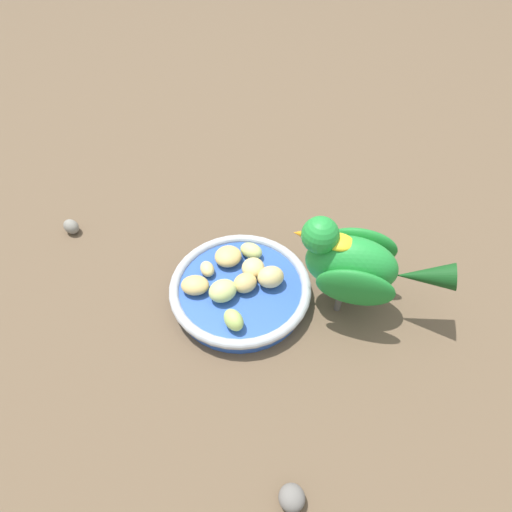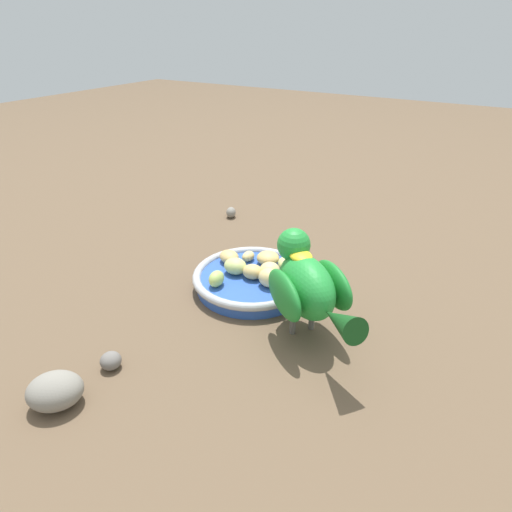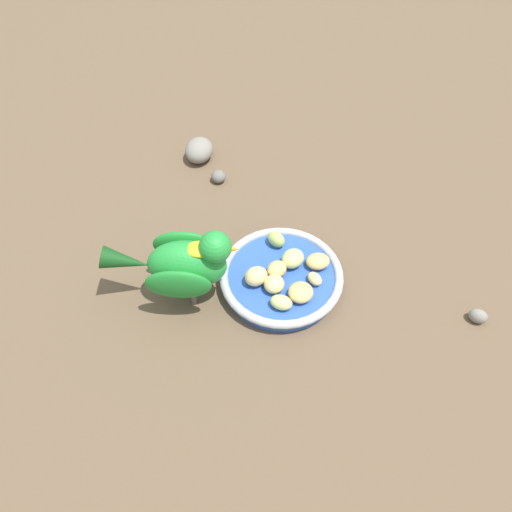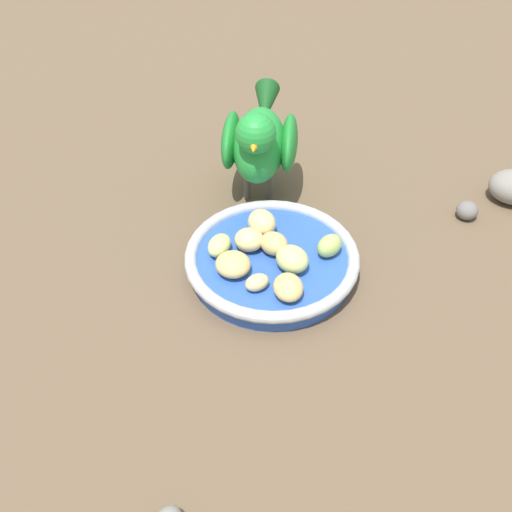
{
  "view_description": "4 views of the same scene",
  "coord_description": "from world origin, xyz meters",
  "px_view_note": "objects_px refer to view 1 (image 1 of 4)",
  "views": [
    {
      "loc": [
        0.31,
        -0.14,
        0.47
      ],
      "look_at": [
        -0.03,
        0.01,
        0.05
      ],
      "focal_mm": 30.33,
      "sensor_mm": 36.0,
      "label": 1
    },
    {
      "loc": [
        0.5,
        0.3,
        0.38
      ],
      "look_at": [
        -0.02,
        -0.02,
        0.05
      ],
      "focal_mm": 31.52,
      "sensor_mm": 36.0,
      "label": 2
    },
    {
      "loc": [
        -0.36,
        0.29,
        0.64
      ],
      "look_at": [
        0.02,
        0.01,
        0.06
      ],
      "focal_mm": 36.27,
      "sensor_mm": 36.0,
      "label": 3
    },
    {
      "loc": [
        -0.28,
        -0.39,
        0.45
      ],
      "look_at": [
        -0.04,
        -0.03,
        0.05
      ],
      "focal_mm": 41.75,
      "sensor_mm": 36.0,
      "label": 4
    }
  ],
  "objects_px": {
    "apple_piece_6": "(228,256)",
    "apple_piece_0": "(271,278)",
    "apple_piece_5": "(207,269)",
    "apple_piece_8": "(195,285)",
    "apple_piece_1": "(245,283)",
    "apple_piece_2": "(253,268)",
    "pebble_1": "(71,227)",
    "apple_piece_4": "(223,291)",
    "parrot": "(355,263)",
    "apple_piece_3": "(251,251)",
    "feeding_bowl": "(240,289)",
    "apple_piece_7": "(234,320)",
    "pebble_0": "(292,498)"
  },
  "relations": [
    {
      "from": "apple_piece_1",
      "to": "apple_piece_4",
      "type": "bearing_deg",
      "value": -88.01
    },
    {
      "from": "pebble_1",
      "to": "apple_piece_0",
      "type": "bearing_deg",
      "value": 43.84
    },
    {
      "from": "apple_piece_8",
      "to": "apple_piece_7",
      "type": "bearing_deg",
      "value": 19.22
    },
    {
      "from": "apple_piece_3",
      "to": "apple_piece_6",
      "type": "height_order",
      "value": "same"
    },
    {
      "from": "apple_piece_1",
      "to": "pebble_0",
      "type": "bearing_deg",
      "value": -13.08
    },
    {
      "from": "apple_piece_5",
      "to": "apple_piece_8",
      "type": "distance_m",
      "value": 0.03
    },
    {
      "from": "feeding_bowl",
      "to": "apple_piece_2",
      "type": "height_order",
      "value": "apple_piece_2"
    },
    {
      "from": "apple_piece_2",
      "to": "apple_piece_4",
      "type": "height_order",
      "value": "apple_piece_4"
    },
    {
      "from": "apple_piece_1",
      "to": "apple_piece_2",
      "type": "xyz_separation_m",
      "value": [
        -0.02,
        0.02,
        0.0
      ]
    },
    {
      "from": "apple_piece_1",
      "to": "apple_piece_8",
      "type": "distance_m",
      "value": 0.06
    },
    {
      "from": "apple_piece_4",
      "to": "apple_piece_5",
      "type": "distance_m",
      "value": 0.05
    },
    {
      "from": "apple_piece_0",
      "to": "parrot",
      "type": "relative_size",
      "value": 0.21
    },
    {
      "from": "apple_piece_3",
      "to": "pebble_1",
      "type": "distance_m",
      "value": 0.28
    },
    {
      "from": "apple_piece_0",
      "to": "apple_piece_3",
      "type": "bearing_deg",
      "value": -177.19
    },
    {
      "from": "feeding_bowl",
      "to": "apple_piece_0",
      "type": "xyz_separation_m",
      "value": [
        0.01,
        0.04,
        0.02
      ]
    },
    {
      "from": "apple_piece_6",
      "to": "apple_piece_8",
      "type": "xyz_separation_m",
      "value": [
        0.03,
        -0.06,
        -0.0
      ]
    },
    {
      "from": "feeding_bowl",
      "to": "apple_piece_1",
      "type": "height_order",
      "value": "apple_piece_1"
    },
    {
      "from": "apple_piece_4",
      "to": "apple_piece_6",
      "type": "xyz_separation_m",
      "value": [
        -0.05,
        0.03,
        -0.0
      ]
    },
    {
      "from": "apple_piece_2",
      "to": "pebble_0",
      "type": "bearing_deg",
      "value": -16.22
    },
    {
      "from": "feeding_bowl",
      "to": "pebble_1",
      "type": "distance_m",
      "value": 0.29
    },
    {
      "from": "apple_piece_1",
      "to": "apple_piece_5",
      "type": "xyz_separation_m",
      "value": [
        -0.04,
        -0.04,
        -0.0
      ]
    },
    {
      "from": "apple_piece_2",
      "to": "apple_piece_6",
      "type": "bearing_deg",
      "value": -146.6
    },
    {
      "from": "apple_piece_1",
      "to": "apple_piece_0",
      "type": "bearing_deg",
      "value": 75.4
    },
    {
      "from": "apple_piece_3",
      "to": "apple_piece_5",
      "type": "relative_size",
      "value": 1.28
    },
    {
      "from": "apple_piece_3",
      "to": "pebble_1",
      "type": "relative_size",
      "value": 1.23
    },
    {
      "from": "apple_piece_8",
      "to": "pebble_0",
      "type": "bearing_deg",
      "value": 0.84
    },
    {
      "from": "apple_piece_3",
      "to": "apple_piece_6",
      "type": "xyz_separation_m",
      "value": [
        -0.0,
        -0.03,
        0.0
      ]
    },
    {
      "from": "apple_piece_5",
      "to": "apple_piece_6",
      "type": "relative_size",
      "value": 0.68
    },
    {
      "from": "feeding_bowl",
      "to": "apple_piece_7",
      "type": "xyz_separation_m",
      "value": [
        0.05,
        -0.03,
        0.02
      ]
    },
    {
      "from": "apple_piece_4",
      "to": "pebble_1",
      "type": "distance_m",
      "value": 0.28
    },
    {
      "from": "apple_piece_0",
      "to": "apple_piece_2",
      "type": "height_order",
      "value": "apple_piece_0"
    },
    {
      "from": "apple_piece_3",
      "to": "pebble_0",
      "type": "distance_m",
      "value": 0.3
    },
    {
      "from": "apple_piece_6",
      "to": "pebble_1",
      "type": "xyz_separation_m",
      "value": [
        -0.17,
        -0.19,
        -0.02
      ]
    },
    {
      "from": "apple_piece_4",
      "to": "parrot",
      "type": "relative_size",
      "value": 0.22
    },
    {
      "from": "apple_piece_8",
      "to": "apple_piece_5",
      "type": "bearing_deg",
      "value": 131.22
    },
    {
      "from": "apple_piece_8",
      "to": "pebble_1",
      "type": "relative_size",
      "value": 1.38
    },
    {
      "from": "apple_piece_7",
      "to": "parrot",
      "type": "height_order",
      "value": "parrot"
    },
    {
      "from": "apple_piece_2",
      "to": "apple_piece_3",
      "type": "xyz_separation_m",
      "value": [
        -0.03,
        0.01,
        -0.0
      ]
    },
    {
      "from": "apple_piece_5",
      "to": "parrot",
      "type": "height_order",
      "value": "parrot"
    },
    {
      "from": "apple_piece_6",
      "to": "parrot",
      "type": "relative_size",
      "value": 0.22
    },
    {
      "from": "apple_piece_6",
      "to": "apple_piece_0",
      "type": "bearing_deg",
      "value": 30.36
    },
    {
      "from": "apple_piece_6",
      "to": "pebble_1",
      "type": "bearing_deg",
      "value": -132.46
    },
    {
      "from": "apple_piece_1",
      "to": "apple_piece_6",
      "type": "bearing_deg",
      "value": -177.12
    },
    {
      "from": "apple_piece_0",
      "to": "pebble_0",
      "type": "height_order",
      "value": "apple_piece_0"
    },
    {
      "from": "feeding_bowl",
      "to": "apple_piece_1",
      "type": "relative_size",
      "value": 5.91
    },
    {
      "from": "apple_piece_4",
      "to": "apple_piece_6",
      "type": "distance_m",
      "value": 0.06
    },
    {
      "from": "apple_piece_4",
      "to": "apple_piece_5",
      "type": "bearing_deg",
      "value": -174.37
    },
    {
      "from": "apple_piece_7",
      "to": "pebble_0",
      "type": "relative_size",
      "value": 1.16
    },
    {
      "from": "pebble_1",
      "to": "apple_piece_2",
      "type": "bearing_deg",
      "value": 45.62
    },
    {
      "from": "apple_piece_4",
      "to": "apple_piece_6",
      "type": "relative_size",
      "value": 0.98
    }
  ]
}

